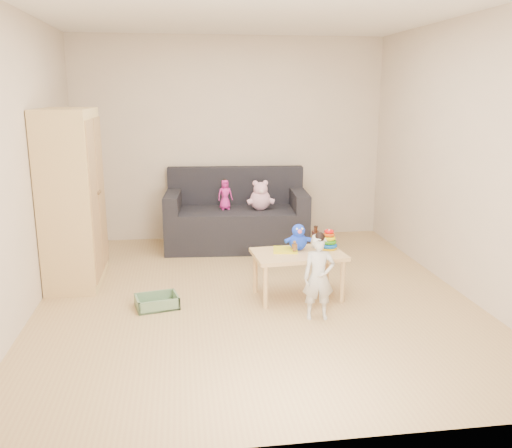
{
  "coord_description": "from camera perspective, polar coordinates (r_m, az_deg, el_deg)",
  "views": [
    {
      "loc": [
        -0.67,
        -4.83,
        1.9
      ],
      "look_at": [
        0.05,
        0.25,
        0.65
      ],
      "focal_mm": 38.0,
      "sensor_mm": 36.0,
      "label": 1
    }
  ],
  "objects": [
    {
      "name": "sofa",
      "position": [
        6.8,
        -2.05,
        -0.4
      ],
      "size": [
        1.8,
        1.0,
        0.49
      ],
      "primitive_type": "cube",
      "rotation": [
        0.0,
        0.0,
        -0.08
      ],
      "color": "black",
      "rests_on": "ground"
    },
    {
      "name": "room",
      "position": [
        4.91,
        -0.17,
        6.67
      ],
      "size": [
        4.5,
        4.5,
        4.5
      ],
      "color": "tan",
      "rests_on": "ground"
    },
    {
      "name": "play_table",
      "position": [
        5.16,
        4.43,
        -5.36
      ],
      "size": [
        0.88,
        0.59,
        0.44
      ],
      "primitive_type": "cube",
      "rotation": [
        0.0,
        0.0,
        0.08
      ],
      "color": "#DFBD7A",
      "rests_on": "ground"
    },
    {
      "name": "doll",
      "position": [
        6.69,
        -3.27,
        3.07
      ],
      "size": [
        0.2,
        0.15,
        0.36
      ],
      "primitive_type": "imported",
      "rotation": [
        0.0,
        0.0,
        0.16
      ],
      "color": "#DB299E",
      "rests_on": "sofa"
    },
    {
      "name": "wooden_figure",
      "position": [
        5.05,
        4.08,
        -2.42
      ],
      "size": [
        0.05,
        0.04,
        0.12
      ],
      "primitive_type": null,
      "rotation": [
        0.0,
        0.0,
        -0.01
      ],
      "color": "brown",
      "rests_on": "play_table"
    },
    {
      "name": "pink_bear",
      "position": [
        6.66,
        0.45,
        2.82
      ],
      "size": [
        0.29,
        0.25,
        0.31
      ],
      "primitive_type": null,
      "rotation": [
        0.0,
        0.0,
        0.09
      ],
      "color": "#E6AAC8",
      "rests_on": "sofa"
    },
    {
      "name": "wardrobe",
      "position": [
        5.72,
        -18.79,
        2.65
      ],
      "size": [
        0.49,
        0.97,
        1.75
      ],
      "primitive_type": "cube",
      "color": "#E4C57D",
      "rests_on": "ground"
    },
    {
      "name": "ring_stacker",
      "position": [
        5.21,
        7.67,
        -1.82
      ],
      "size": [
        0.17,
        0.17,
        0.19
      ],
      "color": "#E8B90C",
      "rests_on": "play_table"
    },
    {
      "name": "storage_bin",
      "position": [
        5.04,
        -10.38,
        -8.03
      ],
      "size": [
        0.42,
        0.35,
        0.11
      ],
      "primitive_type": null,
      "rotation": [
        0.0,
        0.0,
        0.21
      ],
      "color": "#648862",
      "rests_on": "ground"
    },
    {
      "name": "toddler",
      "position": [
        4.65,
        6.62,
        -5.69
      ],
      "size": [
        0.28,
        0.2,
        0.73
      ],
      "primitive_type": "imported",
      "rotation": [
        0.0,
        0.0,
        -0.09
      ],
      "color": "beige",
      "rests_on": "ground"
    },
    {
      "name": "yellow_book",
      "position": [
        5.14,
        3.11,
        -2.74
      ],
      "size": [
        0.26,
        0.26,
        0.02
      ],
      "primitive_type": "cube",
      "rotation": [
        0.0,
        0.0,
        -0.16
      ],
      "color": "yellow",
      "rests_on": "play_table"
    },
    {
      "name": "blue_plush",
      "position": [
        5.15,
        4.45,
        -1.33
      ],
      "size": [
        0.26,
        0.23,
        0.26
      ],
      "primitive_type": null,
      "rotation": [
        0.0,
        0.0,
        0.34
      ],
      "color": "#1C44FF",
      "rests_on": "play_table"
    },
    {
      "name": "brown_bottle",
      "position": [
        5.25,
        6.28,
        -1.5
      ],
      "size": [
        0.07,
        0.07,
        0.21
      ],
      "color": "black",
      "rests_on": "play_table"
    }
  ]
}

